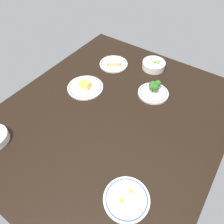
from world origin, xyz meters
TOP-DOWN VIEW (x-y plane):
  - dining_table at (0.00, 0.00)cm, footprint 134.85×115.61cm
  - plate_broccoli at (27.68, -10.88)cm, footprint 18.11×18.11cm
  - plate_eggs at (-34.61, -31.02)cm, footprint 19.07×19.07cm
  - bowl_peas at (50.45, 0.82)cm, footprint 15.27×15.27cm
  - plate_cheese at (8.35, 25.70)cm, footprint 21.86×21.86cm
  - plate_sandwich at (38.18, 25.01)cm, footprint 19.14×19.14cm

SIDE VIEW (x-z plane):
  - dining_table at x=0.00cm, z-range 0.00..4.00cm
  - plate_cheese at x=8.35cm, z-range 2.52..7.46cm
  - plate_eggs at x=-34.61cm, z-range 2.80..7.22cm
  - plate_sandwich at x=38.18cm, z-range 3.17..7.45cm
  - plate_broccoli at x=27.68cm, z-range 2.30..10.53cm
  - bowl_peas at x=50.45cm, z-range 3.72..9.55cm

